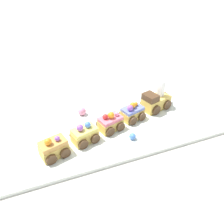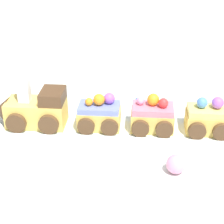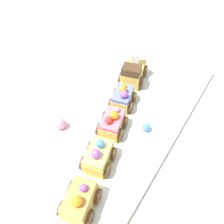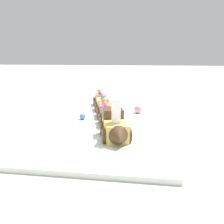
% 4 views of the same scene
% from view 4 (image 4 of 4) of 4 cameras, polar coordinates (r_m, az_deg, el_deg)
% --- Properties ---
extents(ground_plane, '(10.00, 10.00, 0.00)m').
position_cam_4_polar(ground_plane, '(0.76, 0.14, -2.61)').
color(ground_plane, beige).
extents(display_board, '(0.73, 0.35, 0.01)m').
position_cam_4_polar(display_board, '(0.75, 0.14, -2.17)').
color(display_board, silver).
rests_on(display_board, ground_plane).
extents(cake_train_locomotive, '(0.14, 0.10, 0.11)m').
position_cam_4_polar(cake_train_locomotive, '(0.56, 0.88, -4.19)').
color(cake_train_locomotive, '#E0BC56').
rests_on(cake_train_locomotive, display_board).
extents(cake_car_blueberry, '(0.09, 0.08, 0.07)m').
position_cam_4_polar(cake_car_blueberry, '(0.68, -0.75, -1.35)').
color(cake_car_blueberry, '#E0BC56').
rests_on(cake_car_blueberry, display_board).
extents(cake_car_strawberry, '(0.09, 0.08, 0.07)m').
position_cam_4_polar(cake_car_strawberry, '(0.77, -1.64, 0.55)').
color(cake_car_strawberry, '#E0BC56').
rests_on(cake_car_strawberry, display_board).
extents(cake_car_lemon, '(0.09, 0.08, 0.07)m').
position_cam_4_polar(cake_car_lemon, '(0.87, -2.36, 2.05)').
color(cake_car_lemon, '#E0BC56').
rests_on(cake_car_lemon, display_board).
extents(cake_car_caramel, '(0.09, 0.08, 0.07)m').
position_cam_4_polar(cake_car_caramel, '(0.96, -2.97, 3.33)').
color(cake_car_caramel, '#E0BC56').
rests_on(cake_car_caramel, display_board).
extents(gumball_pink, '(0.03, 0.03, 0.03)m').
position_cam_4_polar(gumball_pink, '(0.83, 6.83, 0.75)').
color(gumball_pink, pink).
rests_on(gumball_pink, display_board).
extents(gumball_blue, '(0.02, 0.02, 0.02)m').
position_cam_4_polar(gumball_blue, '(0.75, -7.72, -1.15)').
color(gumball_blue, '#4C84E0').
rests_on(gumball_blue, display_board).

